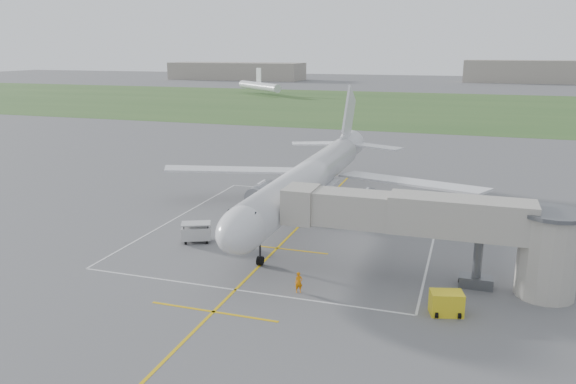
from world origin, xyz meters
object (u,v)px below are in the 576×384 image
(airliner, at_px, (309,179))
(ramp_worker_wing, at_px, (251,208))
(gpu_unit, at_px, (446,303))
(ramp_worker_nose, at_px, (299,282))
(jet_bridge, at_px, (450,228))
(baggage_cart, at_px, (196,232))

(airliner, xyz_separation_m, ramp_worker_wing, (-6.50, -1.27, -3.57))
(ramp_worker_wing, bearing_deg, gpu_unit, 174.48)
(gpu_unit, distance_m, ramp_worker_wing, 29.20)
(airliner, bearing_deg, ramp_worker_nose, -76.00)
(airliner, bearing_deg, jet_bridge, -42.19)
(jet_bridge, relative_size, ramp_worker_wing, 14.30)
(gpu_unit, bearing_deg, ramp_worker_wing, 125.50)
(gpu_unit, xyz_separation_m, baggage_cart, (-24.11, 8.35, 0.16))
(jet_bridge, distance_m, gpu_unit, 6.86)
(ramp_worker_nose, bearing_deg, gpu_unit, -31.63)
(baggage_cart, height_order, ramp_worker_nose, baggage_cart)
(gpu_unit, xyz_separation_m, ramp_worker_wing, (-22.49, 18.62, -0.02))
(jet_bridge, height_order, gpu_unit, jet_bridge)
(airliner, height_order, baggage_cart, airliner)
(ramp_worker_wing, bearing_deg, jet_bridge, -176.20)
(jet_bridge, distance_m, ramp_worker_wing, 26.03)
(gpu_unit, bearing_deg, airliner, 113.92)
(airliner, xyz_separation_m, jet_bridge, (15.72, -14.25, 0.35))
(baggage_cart, xyz_separation_m, ramp_worker_nose, (13.01, -8.10, -0.17))
(ramp_worker_wing, bearing_deg, ramp_worker_nose, 155.90)
(airliner, xyz_separation_m, gpu_unit, (16.00, -19.89, -3.55))
(airliner, relative_size, ramp_worker_nose, 28.10)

